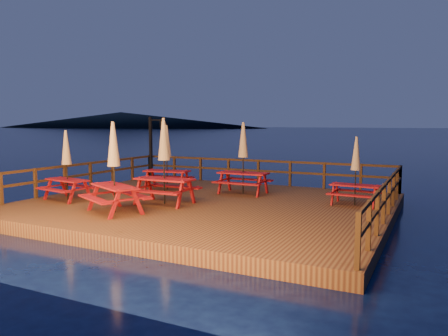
{
  "coord_description": "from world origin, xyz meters",
  "views": [
    {
      "loc": [
        7.11,
        -13.02,
        3.14
      ],
      "look_at": [
        0.4,
        0.6,
        1.55
      ],
      "focal_mm": 35.0,
      "sensor_mm": 36.0,
      "label": 1
    }
  ],
  "objects_px": {
    "picnic_table_0": "(167,156)",
    "picnic_table_2": "(67,164)",
    "lamp_post": "(153,142)",
    "picnic_table_1": "(114,166)"
  },
  "relations": [
    {
      "from": "lamp_post",
      "to": "picnic_table_1",
      "type": "bearing_deg",
      "value": -62.94
    },
    {
      "from": "picnic_table_1",
      "to": "picnic_table_2",
      "type": "height_order",
      "value": "picnic_table_1"
    },
    {
      "from": "lamp_post",
      "to": "picnic_table_2",
      "type": "bearing_deg",
      "value": -82.88
    },
    {
      "from": "picnic_table_1",
      "to": "picnic_table_0",
      "type": "bearing_deg",
      "value": 129.91
    },
    {
      "from": "picnic_table_1",
      "to": "lamp_post",
      "type": "bearing_deg",
      "value": 143.26
    },
    {
      "from": "picnic_table_0",
      "to": "picnic_table_1",
      "type": "distance_m",
      "value": 4.65
    },
    {
      "from": "lamp_post",
      "to": "picnic_table_0",
      "type": "relative_size",
      "value": 1.14
    },
    {
      "from": "picnic_table_2",
      "to": "picnic_table_1",
      "type": "bearing_deg",
      "value": -8.2
    },
    {
      "from": "picnic_table_0",
      "to": "picnic_table_2",
      "type": "height_order",
      "value": "picnic_table_0"
    },
    {
      "from": "picnic_table_2",
      "to": "picnic_table_0",
      "type": "bearing_deg",
      "value": 72.66
    }
  ]
}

